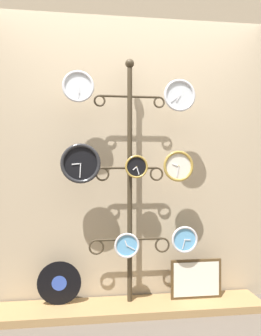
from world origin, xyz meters
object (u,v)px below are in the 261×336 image
at_px(clock_middle_right, 178,166).
at_px(clock_bottom_center, 127,245).
at_px(clock_top_left, 78,87).
at_px(vinyl_record, 59,283).
at_px(clock_top_right, 179,96).
at_px(picture_frame, 196,279).
at_px(display_stand, 130,220).
at_px(clock_middle_left, 81,163).
at_px(clock_bottom_right, 185,239).
at_px(clock_middle_center, 136,167).

bearing_deg(clock_middle_right, clock_bottom_center, 179.59).
bearing_deg(clock_top_left, clock_bottom_center, 0.36).
distance_m(clock_middle_right, vinyl_record, 1.36).
bearing_deg(clock_top_right, picture_frame, 27.83).
relative_size(display_stand, clock_middle_right, 8.16).
xyz_separation_m(display_stand, clock_top_left, (-0.42, -0.08, 1.07)).
xyz_separation_m(clock_middle_left, picture_frame, (0.97, 0.08, -0.98)).
relative_size(clock_top_right, clock_middle_right, 1.04).
bearing_deg(clock_top_left, vinyl_record, 152.33).
distance_m(display_stand, clock_middle_right, 0.60).
bearing_deg(clock_bottom_right, vinyl_record, 175.96).
xyz_separation_m(clock_top_right, clock_middle_center, (-0.35, 0.03, -0.58)).
relative_size(clock_middle_right, vinyl_record, 0.72).
height_order(clock_bottom_center, clock_bottom_right, clock_bottom_right).
bearing_deg(picture_frame, display_stand, 177.93).
xyz_separation_m(clock_middle_center, clock_bottom_right, (0.40, 0.00, -0.60)).
height_order(clock_top_right, clock_bottom_right, clock_top_right).
distance_m(display_stand, clock_middle_center, 0.45).
bearing_deg(picture_frame, clock_middle_center, -173.76).
height_order(clock_middle_center, clock_middle_right, clock_middle_right).
relative_size(clock_top_left, clock_middle_right, 0.99).
distance_m(clock_top_left, clock_bottom_right, 1.51).
distance_m(clock_middle_center, vinyl_record, 1.13).
height_order(clock_middle_left, clock_middle_right, clock_middle_left).
height_order(clock_middle_center, clock_bottom_right, clock_middle_center).
bearing_deg(clock_bottom_center, clock_top_left, -179.64).
bearing_deg(clock_middle_left, picture_frame, 4.44).
relative_size(display_stand, clock_bottom_right, 9.29).
xyz_separation_m(display_stand, clock_middle_right, (0.39, -0.09, 0.44)).
bearing_deg(clock_middle_center, clock_middle_left, -177.68).
height_order(clock_middle_left, picture_frame, clock_middle_left).
height_order(clock_middle_right, clock_bottom_right, clock_middle_right).
bearing_deg(clock_bottom_right, clock_bottom_center, -179.22).
xyz_separation_m(clock_top_right, picture_frame, (0.17, 0.09, -1.54)).
relative_size(clock_middle_center, clock_middle_right, 0.74).
xyz_separation_m(clock_top_left, clock_bottom_right, (0.87, 0.01, -1.24)).
height_order(clock_top_right, picture_frame, clock_top_right).
height_order(display_stand, clock_top_right, display_stand).
bearing_deg(clock_middle_center, clock_bottom_right, 0.24).
distance_m(clock_middle_right, clock_bottom_center, 0.77).
relative_size(clock_bottom_center, picture_frame, 0.47).
height_order(clock_top_left, clock_bottom_right, clock_top_left).
xyz_separation_m(clock_top_left, picture_frame, (0.99, 0.06, -1.59)).
bearing_deg(clock_bottom_right, clock_middle_right, -170.29).
relative_size(clock_middle_left, vinyl_record, 0.89).
bearing_deg(clock_bottom_right, clock_middle_center, -179.76).
bearing_deg(clock_bottom_center, vinyl_record, 171.71).
distance_m(display_stand, clock_top_right, 1.10).
relative_size(clock_top_right, clock_bottom_center, 1.29).
bearing_deg(vinyl_record, clock_middle_right, -4.84).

